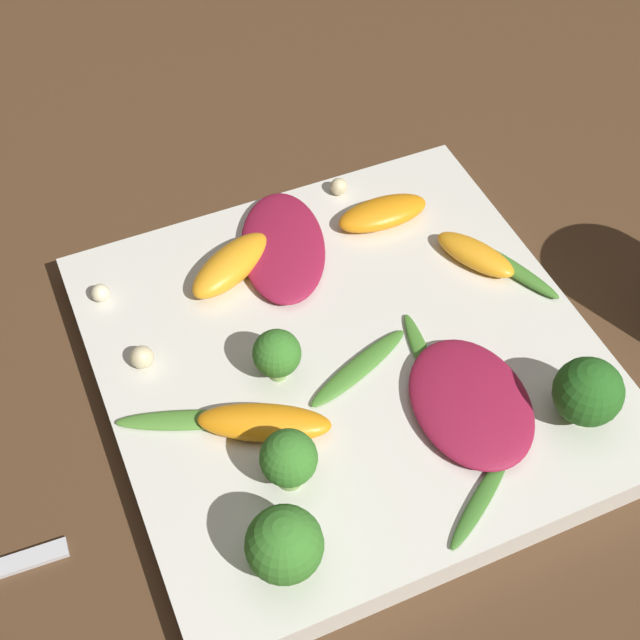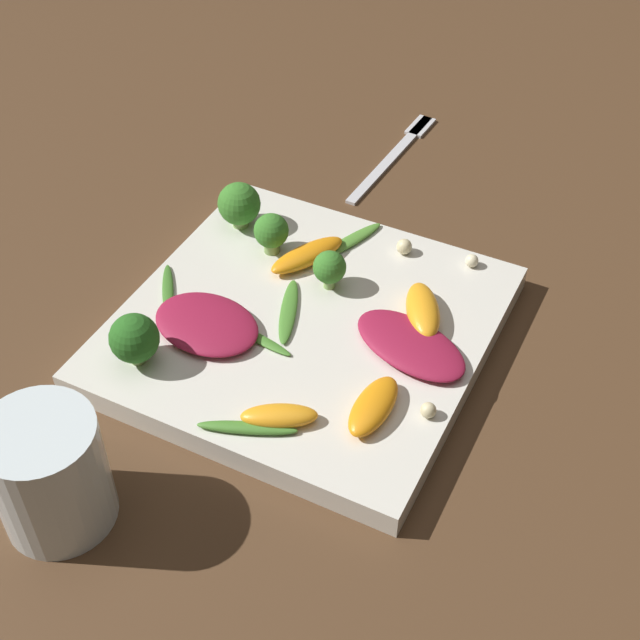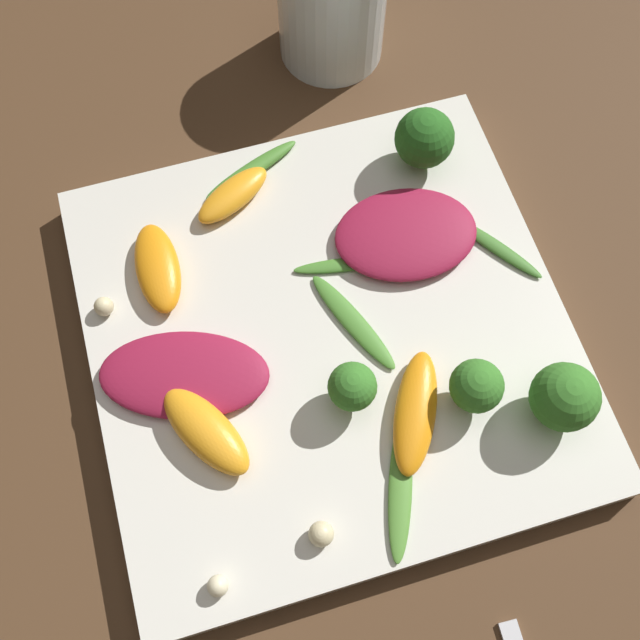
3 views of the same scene
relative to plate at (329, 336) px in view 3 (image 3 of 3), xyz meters
name	(u,v)px [view 3 (image 3 of 3)]	position (x,y,z in m)	size (l,w,h in m)	color
ground_plane	(328,342)	(0.00, 0.00, -0.01)	(2.40, 2.40, 0.00)	#4C331E
plate	(329,336)	(0.00, 0.00, 0.00)	(0.31, 0.31, 0.02)	silver
drinking_glass	(332,2)	(-0.24, 0.08, 0.04)	(0.08, 0.08, 0.09)	silver
radicchio_leaf_0	(184,375)	(0.01, -0.10, 0.02)	(0.09, 0.12, 0.01)	maroon
radicchio_leaf_1	(406,234)	(-0.05, 0.07, 0.02)	(0.08, 0.10, 0.01)	maroon
orange_segment_0	(233,195)	(-0.11, -0.04, 0.02)	(0.05, 0.06, 0.01)	orange
orange_segment_1	(158,268)	(-0.07, -0.10, 0.02)	(0.07, 0.03, 0.02)	orange
orange_segment_2	(206,431)	(0.05, -0.09, 0.02)	(0.08, 0.06, 0.02)	orange
orange_segment_3	(415,412)	(0.07, 0.03, 0.02)	(0.08, 0.06, 0.02)	orange
broccoli_floret_0	(564,397)	(0.09, 0.12, 0.04)	(0.04, 0.04, 0.05)	#84AD5B
broccoli_floret_1	(476,387)	(0.07, 0.07, 0.03)	(0.03, 0.03, 0.04)	#7A9E51
broccoli_floret_2	(424,139)	(-0.11, 0.10, 0.04)	(0.04, 0.04, 0.05)	#7A9E51
broccoli_floret_3	(345,389)	(0.05, 0.00, 0.03)	(0.03, 0.03, 0.04)	#84AD5B
arugula_sprig_0	(252,170)	(-0.13, -0.02, 0.01)	(0.04, 0.08, 0.01)	#47842D
arugula_sprig_1	(353,320)	(0.00, 0.02, 0.01)	(0.08, 0.04, 0.01)	#47842D
arugula_sprig_2	(496,247)	(-0.02, 0.13, 0.01)	(0.07, 0.05, 0.00)	#3D7528
arugula_sprig_3	(347,264)	(-0.04, 0.03, 0.01)	(0.02, 0.07, 0.00)	#47842D
arugula_sprig_4	(400,488)	(0.11, 0.01, 0.01)	(0.09, 0.04, 0.01)	#518E33
macadamia_nut_0	(321,534)	(0.12, -0.04, 0.02)	(0.01, 0.01, 0.01)	beige
macadamia_nut_1	(104,306)	(-0.05, -0.14, 0.02)	(0.01, 0.01, 0.01)	beige
macadamia_nut_2	(218,586)	(0.13, -0.10, 0.02)	(0.01, 0.01, 0.01)	beige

